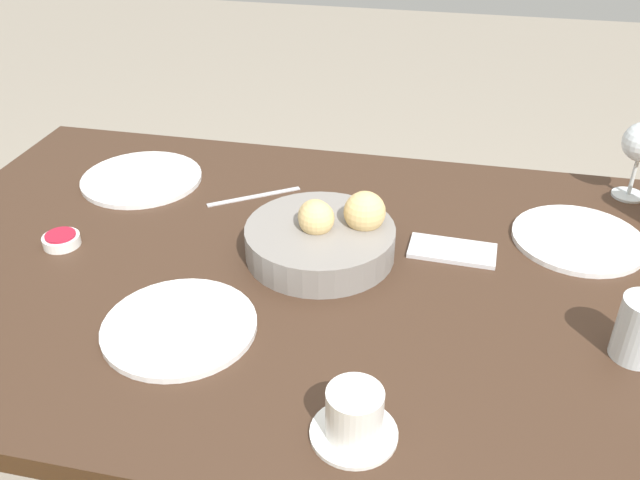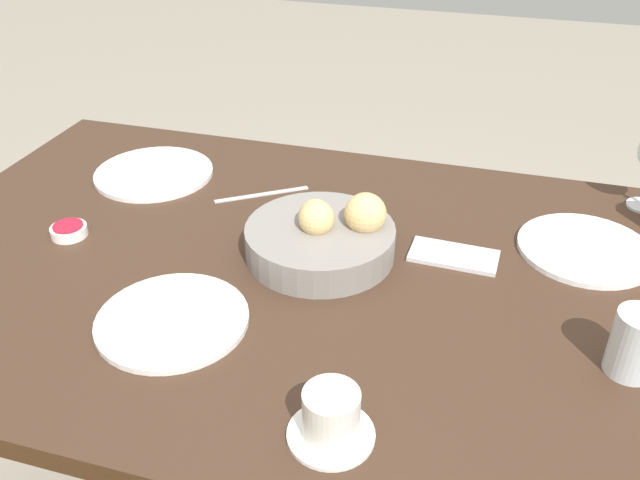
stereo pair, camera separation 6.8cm
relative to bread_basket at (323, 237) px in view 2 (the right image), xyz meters
The scene contains 10 objects.
dining_table 0.14m from the bread_basket, 93.18° to the left, with size 1.50×0.92×0.78m.
bread_basket is the anchor object (origin of this frame).
plate_near_left 0.46m from the bread_basket, 162.54° to the right, with size 0.23×0.23×0.01m.
plate_near_right 0.47m from the bread_basket, 23.91° to the right, with size 0.25×0.25×0.01m.
plate_far_center 0.30m from the bread_basket, 55.63° to the left, with size 0.23×0.23×0.01m.
water_tumbler 0.51m from the bread_basket, 161.64° to the left, with size 0.07×0.07×0.10m.
coffee_cup 0.41m from the bread_basket, 107.41° to the left, with size 0.11×0.11×0.07m.
jam_bowl_berry 0.47m from the bread_basket, ahead, with size 0.06×0.06×0.02m.
fork_silver 0.25m from the bread_basket, 43.93° to the right, with size 0.16×0.12×0.00m.
cell_phone 0.23m from the bread_basket, 166.48° to the right, with size 0.15×0.08×0.01m.
Camera 2 is at (-0.27, 0.90, 1.43)m, focal length 38.00 mm.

